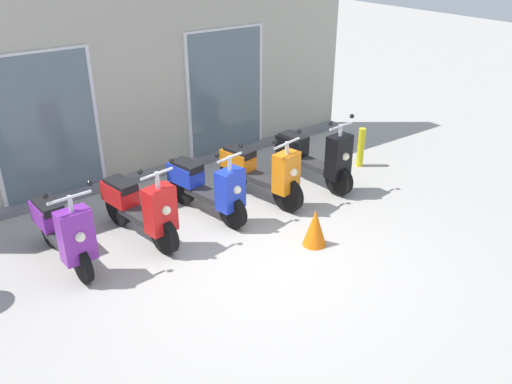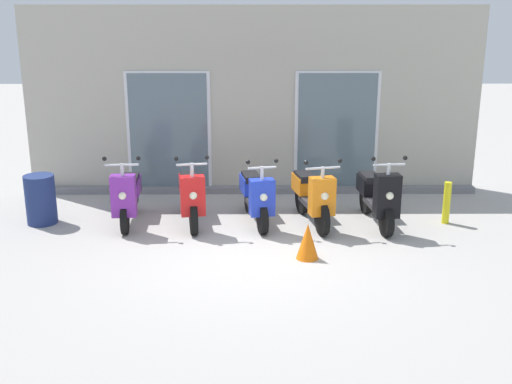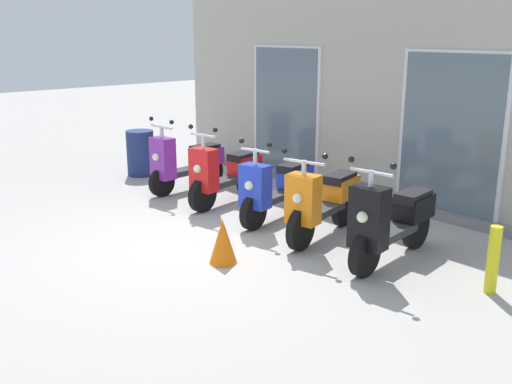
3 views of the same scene
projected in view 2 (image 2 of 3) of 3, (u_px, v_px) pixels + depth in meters
ground_plane at (253, 253)px, 9.25m from camera, size 40.00×40.00×0.00m
storefront_facade at (253, 104)px, 11.91m from camera, size 8.46×0.50×3.47m
scooter_purple at (128, 195)px, 10.34m from camera, size 0.58×1.51×1.24m
scooter_red at (191, 196)px, 10.35m from camera, size 0.61×1.56×1.25m
scooter_blue at (256, 196)px, 10.39m from camera, size 0.63×1.55×1.19m
scooter_orange at (312, 195)px, 10.32m from camera, size 0.71×1.62×1.21m
scooter_black at (377, 196)px, 10.28m from camera, size 0.56×1.65×1.27m
trash_bin at (41, 199)px, 10.38m from camera, size 0.49×0.49×0.81m
traffic_cone at (308, 241)px, 8.98m from camera, size 0.32×0.32×0.52m
curb_bollard at (447, 203)px, 10.40m from camera, size 0.12×0.12×0.70m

